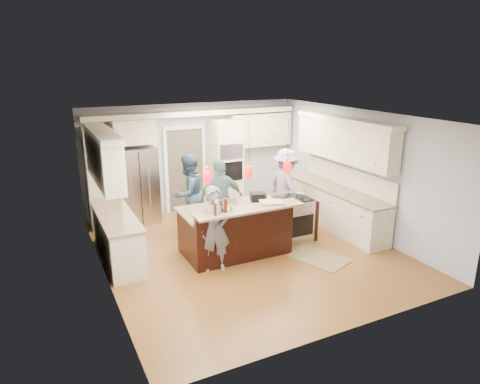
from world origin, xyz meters
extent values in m
plane|color=#925E28|center=(0.00, 0.00, 0.00)|extent=(6.00, 6.00, 0.00)
cube|color=#B2BCC6|center=(0.00, 3.00, 1.35)|extent=(5.50, 0.04, 2.70)
cube|color=#B2BCC6|center=(0.00, -3.00, 1.35)|extent=(5.50, 0.04, 2.70)
cube|color=#B2BCC6|center=(-2.75, 0.00, 1.35)|extent=(0.04, 6.00, 2.70)
cube|color=#B2BCC6|center=(2.75, 0.00, 1.35)|extent=(0.04, 6.00, 2.70)
cube|color=white|center=(0.00, 0.00, 2.70)|extent=(5.50, 6.00, 0.04)
cube|color=#B7B7BC|center=(-1.55, 2.64, 0.90)|extent=(0.90, 0.70, 1.80)
cube|color=#F4E6C5|center=(0.75, 2.67, 1.15)|extent=(0.72, 0.64, 2.30)
cube|color=black|center=(0.75, 2.34, 1.55)|extent=(0.60, 0.02, 0.35)
cube|color=black|center=(0.75, 2.34, 1.05)|extent=(0.60, 0.02, 0.50)
cylinder|color=#B7B7BC|center=(0.75, 2.31, 1.30)|extent=(0.55, 0.02, 0.02)
cube|color=#F4E6C5|center=(-2.35, 2.70, 1.15)|extent=(0.60, 0.58, 2.30)
cube|color=#F4E6C5|center=(-1.55, 2.70, 2.15)|extent=(0.95, 0.58, 0.55)
cube|color=#F4E6C5|center=(1.80, 2.82, 1.95)|extent=(1.70, 0.35, 0.85)
cube|color=beige|center=(0.00, 2.80, 2.48)|extent=(5.30, 0.38, 0.12)
cube|color=#4C443A|center=(-0.25, 2.99, 1.05)|extent=(0.90, 0.06, 2.10)
cube|color=white|center=(-0.25, 2.95, 2.13)|extent=(1.04, 0.06, 0.10)
cube|color=#F4E6C5|center=(2.40, 0.30, 0.44)|extent=(0.60, 3.00, 0.88)
cube|color=tan|center=(2.40, 0.30, 0.90)|extent=(0.64, 3.05, 0.04)
cube|color=#F4E6C5|center=(2.52, 0.30, 1.98)|extent=(0.35, 3.00, 0.85)
cube|color=beige|center=(2.51, 0.30, 2.46)|extent=(0.37, 3.10, 0.10)
cube|color=#F4E6C5|center=(-2.40, 0.80, 0.44)|extent=(0.60, 2.20, 0.88)
cube|color=tan|center=(-2.40, 0.80, 0.90)|extent=(0.64, 2.25, 0.04)
cube|color=#F4E6C5|center=(-2.52, 0.80, 1.98)|extent=(0.35, 2.20, 0.85)
cube|color=beige|center=(-2.51, 0.80, 2.46)|extent=(0.37, 2.30, 0.10)
cube|color=black|center=(-0.25, 0.15, 0.44)|extent=(2.00, 1.00, 0.88)
cube|color=tan|center=(-0.25, 0.15, 0.90)|extent=(2.10, 1.10, 0.04)
cube|color=black|center=(-0.25, -0.41, 0.54)|extent=(2.00, 0.12, 1.08)
cube|color=tan|center=(-0.25, -0.55, 1.10)|extent=(2.10, 0.42, 0.04)
cube|color=black|center=(0.40, 0.32, 1.00)|extent=(0.37, 0.33, 0.16)
cube|color=#B7B7BC|center=(1.13, 0.15, 0.45)|extent=(0.76, 0.66, 0.90)
cube|color=black|center=(1.13, -0.19, 0.40)|extent=(0.65, 0.01, 0.45)
cube|color=black|center=(1.13, 0.15, 0.91)|extent=(0.72, 0.59, 0.02)
cube|color=black|center=(1.54, 0.15, 0.44)|extent=(0.06, 0.71, 0.88)
cylinder|color=black|center=(-1.05, -0.51, 2.33)|extent=(0.01, 0.01, 0.75)
ellipsoid|color=red|center=(-1.05, -0.51, 1.80)|extent=(0.15, 0.15, 0.26)
cylinder|color=black|center=(-0.25, -0.51, 2.33)|extent=(0.01, 0.01, 0.75)
ellipsoid|color=red|center=(-0.25, -0.51, 1.80)|extent=(0.15, 0.15, 0.26)
cylinder|color=black|center=(0.55, -0.51, 2.33)|extent=(0.01, 0.01, 0.75)
ellipsoid|color=red|center=(0.55, -0.51, 1.80)|extent=(0.15, 0.15, 0.26)
imported|color=slate|center=(-0.90, -0.45, 0.79)|extent=(0.65, 0.51, 1.59)
imported|color=#30485E|center=(-0.69, 1.52, 0.88)|extent=(1.07, 0.98, 1.77)
imported|color=slate|center=(-0.21, 0.85, 0.87)|extent=(1.03, 0.46, 1.74)
imported|color=gray|center=(1.60, 1.14, 0.87)|extent=(0.71, 1.16, 1.75)
cube|color=olive|center=(1.09, -0.91, 0.01)|extent=(1.06, 1.26, 0.01)
cylinder|color=silver|center=(-0.91, -0.59, 1.25)|extent=(0.08, 0.08, 0.27)
cylinder|color=#40190B|center=(-0.79, -0.50, 1.23)|extent=(0.07, 0.07, 0.21)
cylinder|color=#40190B|center=(-0.95, -0.62, 1.23)|extent=(0.07, 0.07, 0.21)
cylinder|color=#40190B|center=(-0.73, -0.56, 1.25)|extent=(0.07, 0.07, 0.26)
cylinder|color=#B7B7BC|center=(-0.62, -0.55, 1.17)|extent=(0.08, 0.08, 0.11)
cube|color=tan|center=(0.26, -0.47, 1.14)|extent=(0.51, 0.43, 0.03)
cylinder|color=#B7B7BC|center=(1.00, 0.24, 0.98)|extent=(0.22, 0.22, 0.13)
cylinder|color=#B7B7BC|center=(1.32, 0.16, 0.97)|extent=(0.18, 0.18, 0.09)
camera|label=1|loc=(-3.64, -7.03, 3.66)|focal=32.00mm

